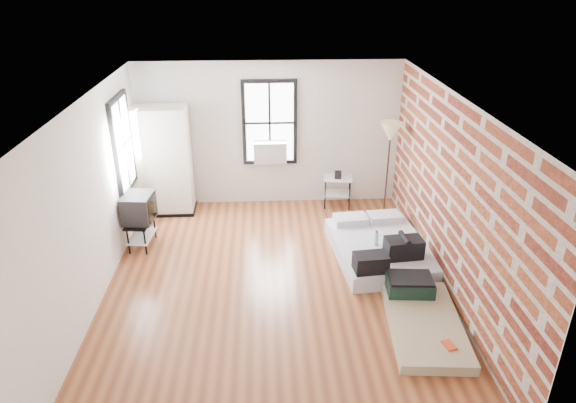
{
  "coord_description": "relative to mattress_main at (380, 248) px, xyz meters",
  "views": [
    {
      "loc": [
        -0.13,
        -6.45,
        4.41
      ],
      "look_at": [
        0.21,
        0.3,
        1.24
      ],
      "focal_mm": 32.0,
      "sensor_mm": 36.0,
      "label": 1
    }
  ],
  "objects": [
    {
      "name": "ground",
      "position": [
        -1.75,
        -0.72,
        -0.17
      ],
      "size": [
        6.0,
        6.0,
        0.0
      ],
      "primitive_type": "plane",
      "color": "brown",
      "rests_on": "ground"
    },
    {
      "name": "room_shell",
      "position": [
        -1.52,
        -0.36,
        1.56
      ],
      "size": [
        5.02,
        6.02,
        2.8
      ],
      "color": "silver",
      "rests_on": "ground"
    },
    {
      "name": "mattress_main",
      "position": [
        0.0,
        0.0,
        0.0
      ],
      "size": [
        1.62,
        2.08,
        0.63
      ],
      "rotation": [
        0.0,
        0.0,
        0.1
      ],
      "color": "white",
      "rests_on": "ground"
    },
    {
      "name": "mattress_bare",
      "position": [
        0.19,
        -1.66,
        -0.06
      ],
      "size": [
        1.06,
        1.82,
        0.38
      ],
      "rotation": [
        0.0,
        0.0,
        -0.08
      ],
      "color": "tan",
      "rests_on": "ground"
    },
    {
      "name": "wardrobe",
      "position": [
        -3.75,
        1.93,
        0.85
      ],
      "size": [
        1.05,
        0.6,
        2.06
      ],
      "rotation": [
        0.0,
        0.0,
        0.0
      ],
      "color": "black",
      "rests_on": "ground"
    },
    {
      "name": "side_table",
      "position": [
        -0.44,
        2.0,
        0.31
      ],
      "size": [
        0.6,
        0.5,
        0.71
      ],
      "rotation": [
        0.0,
        0.0,
        -0.14
      ],
      "color": "black",
      "rests_on": "ground"
    },
    {
      "name": "floor_lamp",
      "position": [
        0.4,
        1.53,
        1.41
      ],
      "size": [
        0.39,
        0.39,
        1.83
      ],
      "color": "black",
      "rests_on": "ground"
    },
    {
      "name": "tv_stand",
      "position": [
        -3.96,
        0.58,
        0.51
      ],
      "size": [
        0.52,
        0.71,
        0.95
      ],
      "rotation": [
        0.0,
        0.0,
        -0.09
      ],
      "color": "black",
      "rests_on": "ground"
    }
  ]
}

